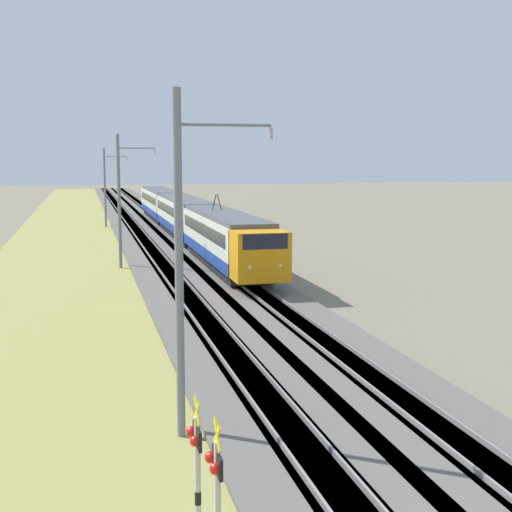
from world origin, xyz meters
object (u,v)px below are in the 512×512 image
Objects in this scene: passenger_train at (184,215)px; catenary_mast_mid at (120,200)px; crossing_signal_near at (217,494)px; crossing_signal_aux at (197,463)px; catenary_mast_near at (181,264)px; catenary_mast_far at (105,187)px.

catenary_mast_mid reaches higher than passenger_train.
crossing_signal_near is 1.28m from crossing_signal_aux.
crossing_signal_near is 0.35× the size of catenary_mast_mid.
crossing_signal_near is 0.35× the size of catenary_mast_near.
catenary_mast_near is (5.77, -0.54, 2.77)m from crossing_signal_aux.
passenger_train is at bearing -7.95° from catenary_mast_near.
passenger_train is at bearing -21.18° from catenary_mast_mid.
catenary_mast_mid is at bearing -0.00° from catenary_mast_near.
crossing_signal_near is at bearing 179.64° from catenary_mast_far.
crossing_signal_aux is at bearing 179.13° from catenary_mast_mid.
passenger_train is at bearing -97.66° from crossing_signal_aux.
catenary_mast_near is 1.06× the size of catenary_mast_far.
catenary_mast_near reaches higher than crossing_signal_near.
passenger_train is 6.98× the size of catenary_mast_far.
catenary_mast_far is (29.96, -0.00, -0.21)m from catenary_mast_mid.
catenary_mast_near is (-46.83, 6.54, 2.37)m from passenger_train.
crossing_signal_near is 7.57m from catenary_mast_near.
passenger_train is 18.97× the size of crossing_signal_aux.
crossing_signal_aux is 65.74m from catenary_mast_far.
passenger_train is 54.32m from crossing_signal_near.
passenger_train is 18.24m from catenary_mast_mid.
catenary_mast_near is 29.96m from catenary_mast_mid.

